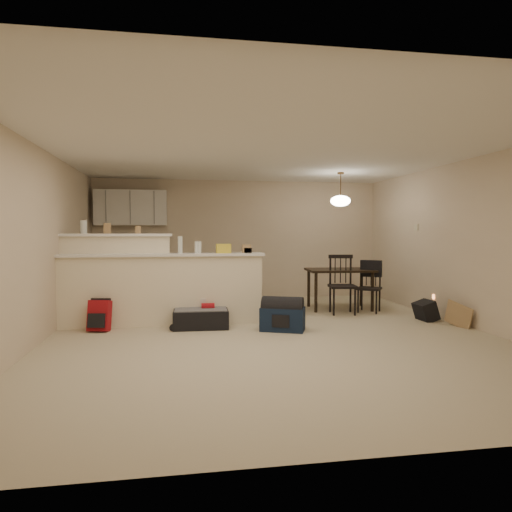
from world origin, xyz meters
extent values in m
plane|color=#C1B494|center=(0.00, 0.00, 0.00)|extent=(7.00, 7.00, 0.00)
plane|color=white|center=(0.00, 0.00, 2.50)|extent=(7.00, 7.00, 0.00)
cube|color=beige|center=(0.00, 3.50, 1.25)|extent=(6.00, 0.02, 2.50)
cube|color=beige|center=(0.00, -3.50, 1.25)|extent=(6.00, 0.02, 2.50)
cube|color=beige|center=(-3.00, 0.00, 1.25)|extent=(0.02, 7.00, 2.50)
cube|color=beige|center=(3.00, 0.00, 1.25)|extent=(0.02, 7.00, 2.50)
cube|color=#F3E6C4|center=(-1.50, 0.90, 0.53)|extent=(3.00, 0.28, 1.05)
cube|color=white|center=(-1.50, 0.90, 1.07)|extent=(3.08, 0.38, 0.04)
cube|color=#F3E6C4|center=(-2.20, 1.12, 0.68)|extent=(1.60, 0.24, 1.35)
cube|color=white|center=(-2.20, 1.12, 1.37)|extent=(1.68, 0.34, 0.04)
cube|color=white|center=(-2.20, 3.32, 1.90)|extent=(1.40, 0.34, 0.70)
cube|color=white|center=(-2.00, 3.19, 0.45)|extent=(1.80, 0.60, 0.90)
cube|color=beige|center=(2.98, 1.55, 1.50)|extent=(0.02, 0.12, 0.12)
cylinder|color=silver|center=(-2.68, 1.12, 1.49)|extent=(0.10, 0.10, 0.20)
cube|color=#A88456|center=(-2.33, 1.12, 1.47)|extent=(0.10, 0.07, 0.16)
cube|color=#A88456|center=(-1.87, 1.12, 1.45)|extent=(0.08, 0.06, 0.12)
cylinder|color=silver|center=(-1.24, 0.90, 1.22)|extent=(0.07, 0.07, 0.26)
cylinder|color=silver|center=(-0.95, 0.90, 1.18)|extent=(0.06, 0.06, 0.18)
cube|color=#A88456|center=(-0.58, 0.90, 1.16)|extent=(0.22, 0.18, 0.14)
cube|color=#A88456|center=(-0.20, 0.90, 1.13)|extent=(0.12, 0.10, 0.08)
cylinder|color=silver|center=(-0.99, 0.90, 1.18)|extent=(0.05, 0.05, 0.18)
cube|color=#A88456|center=(-0.22, 0.90, 1.15)|extent=(0.13, 0.10, 0.13)
cube|color=black|center=(1.65, 1.84, 0.72)|extent=(1.24, 0.87, 0.04)
cylinder|color=black|center=(1.11, 1.57, 0.35)|extent=(0.06, 0.06, 0.70)
cylinder|color=black|center=(2.13, 1.49, 0.35)|extent=(0.06, 0.06, 0.70)
cylinder|color=black|center=(1.16, 2.19, 0.35)|extent=(0.06, 0.06, 0.70)
cylinder|color=black|center=(2.18, 2.12, 0.35)|extent=(0.06, 0.06, 0.70)
cylinder|color=brown|center=(1.65, 1.84, 2.25)|extent=(0.02, 0.02, 0.50)
cylinder|color=brown|center=(1.65, 1.84, 2.48)|extent=(0.12, 0.12, 0.03)
ellipsoid|color=white|center=(1.65, 1.84, 1.98)|extent=(0.36, 0.36, 0.20)
cube|color=black|center=(-0.94, 0.61, 0.13)|extent=(0.82, 0.54, 0.27)
cube|color=maroon|center=(-2.38, 0.61, 0.22)|extent=(0.32, 0.23, 0.44)
cube|color=#122038|center=(0.20, 0.21, 0.17)|extent=(0.70, 0.54, 0.34)
cube|color=black|center=(2.63, 0.56, 0.15)|extent=(0.25, 0.35, 0.30)
cube|color=#A88456|center=(2.85, 0.03, 0.17)|extent=(0.14, 0.45, 0.35)
camera|label=1|loc=(-1.23, -6.12, 1.41)|focal=32.00mm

